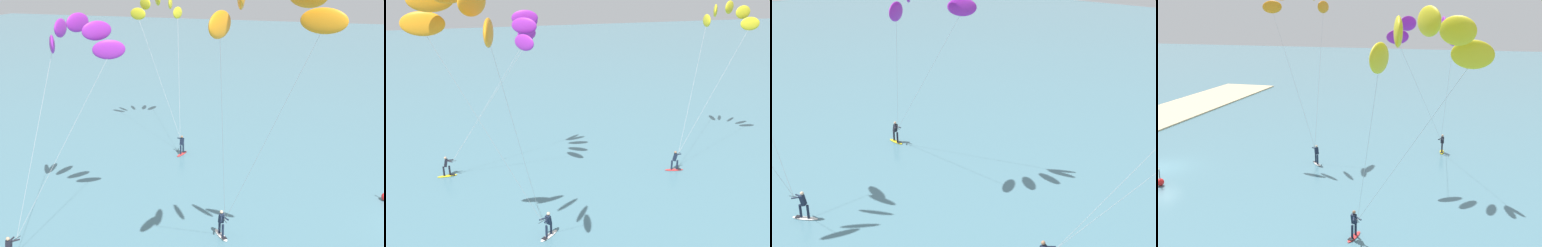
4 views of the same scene
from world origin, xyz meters
TOP-DOWN VIEW (x-y plane):
  - kitesurfer_far_out at (-4.10, 20.97)m, footprint 8.47×5.68m

SIDE VIEW (x-z plane):
  - kitesurfer_far_out at x=-4.10m, z-range 4.65..17.30m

